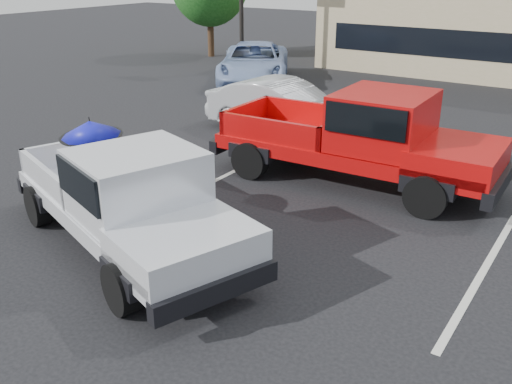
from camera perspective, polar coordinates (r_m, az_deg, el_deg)
ground at (r=9.15m, az=0.14°, el=-7.95°), size 90.00×90.00×0.00m
stripe_left at (r=12.22m, az=-6.49°, el=-0.04°), size 0.12×5.00×0.01m
stripe_right at (r=9.86m, az=21.79°, el=-7.32°), size 0.12×5.00×0.01m
silver_pickup at (r=9.43m, az=-12.26°, el=-0.42°), size 6.02×3.74×2.06m
red_pickup at (r=12.44m, az=11.65°, el=5.57°), size 6.34×2.46×2.07m
silver_sedan at (r=16.14m, az=2.77°, el=8.40°), size 4.68×1.96×1.51m
blue_suv at (r=23.25m, az=-0.18°, el=12.75°), size 5.05×6.18×1.57m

